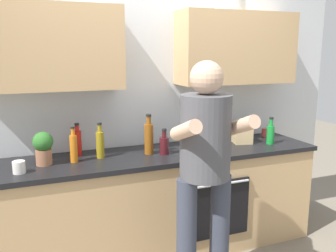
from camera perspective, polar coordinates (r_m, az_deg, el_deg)
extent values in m
plane|color=#756B5B|center=(3.47, -1.34, -18.65)|extent=(12.00, 12.00, 0.00)
cube|color=silver|center=(3.38, -3.56, 3.06)|extent=(4.00, 0.06, 2.50)
cube|color=tan|center=(3.00, -18.17, 11.51)|extent=(1.13, 0.32, 0.65)
cube|color=tan|center=(3.53, 10.63, 11.81)|extent=(1.13, 0.32, 0.65)
cylinder|color=silver|center=(3.50, 9.57, 18.00)|extent=(0.28, 0.28, 0.10)
cube|color=tan|center=(3.28, -1.37, -12.14)|extent=(2.80, 0.60, 0.86)
cube|color=black|center=(3.13, -1.41, -4.57)|extent=(2.84, 0.64, 0.04)
cube|color=black|center=(3.18, 7.95, -12.68)|extent=(0.56, 0.02, 0.50)
cylinder|color=silver|center=(3.07, 8.29, -8.93)|extent=(0.52, 0.02, 0.02)
cylinder|color=#383D4C|center=(2.66, 2.88, -17.57)|extent=(0.14, 0.14, 0.91)
cylinder|color=#383D4C|center=(2.77, 8.00, -16.46)|extent=(0.14, 0.14, 0.91)
cylinder|color=#4C4C51|center=(2.45, 5.83, -1.69)|extent=(0.34, 0.34, 0.56)
sphere|color=#D8AD8C|center=(2.39, 6.02, 7.49)|extent=(0.22, 0.22, 0.22)
cylinder|color=#D8AD8C|center=(2.24, 2.73, -0.68)|extent=(0.09, 0.31, 0.19)
cylinder|color=#D8AD8C|center=(2.43, 11.38, 0.07)|extent=(0.09, 0.31, 0.19)
cylinder|color=olive|center=(3.01, -10.50, -2.92)|extent=(0.07, 0.07, 0.21)
cylinder|color=olive|center=(2.98, -10.59, -0.38)|extent=(0.03, 0.03, 0.06)
cylinder|color=black|center=(2.97, -10.62, 0.33)|extent=(0.04, 0.04, 0.02)
cylinder|color=#471419|center=(3.07, -0.60, -3.10)|extent=(0.08, 0.08, 0.14)
cylinder|color=#471419|center=(3.05, -0.61, -1.28)|extent=(0.04, 0.04, 0.06)
cylinder|color=black|center=(3.04, -0.61, -0.60)|extent=(0.04, 0.04, 0.02)
cylinder|color=orange|center=(2.93, -14.44, -3.47)|extent=(0.06, 0.06, 0.21)
cylinder|color=orange|center=(2.90, -14.57, -0.91)|extent=(0.03, 0.03, 0.05)
cylinder|color=black|center=(2.89, -14.61, -0.25)|extent=(0.03, 0.03, 0.01)
cylinder|color=#198C33|center=(3.53, 15.62, -1.36)|extent=(0.07, 0.07, 0.17)
cylinder|color=#198C33|center=(3.51, 15.73, 0.51)|extent=(0.03, 0.03, 0.07)
cylinder|color=black|center=(3.50, 15.76, 1.18)|extent=(0.04, 0.04, 0.02)
cylinder|color=red|center=(3.12, -13.85, -2.60)|extent=(0.06, 0.06, 0.21)
cylinder|color=red|center=(3.09, -13.96, -0.31)|extent=(0.03, 0.03, 0.05)
cylinder|color=black|center=(3.08, -13.99, 0.26)|extent=(0.04, 0.04, 0.02)
cylinder|color=#8C4C14|center=(3.07, -3.00, -2.05)|extent=(0.07, 0.07, 0.25)
cylinder|color=#8C4C14|center=(3.04, -3.03, 0.87)|extent=(0.04, 0.04, 0.07)
cylinder|color=black|center=(3.03, -3.04, 1.66)|extent=(0.04, 0.04, 0.02)
cylinder|color=#BF4C47|center=(3.83, 14.85, -0.99)|extent=(0.07, 0.07, 0.08)
cylinder|color=white|center=(2.81, -22.15, -5.94)|extent=(0.09, 0.09, 0.09)
cylinder|color=silver|center=(3.17, 4.67, -3.23)|extent=(0.22, 0.22, 0.08)
cylinder|color=#9E6647|center=(2.94, -18.72, -4.59)|extent=(0.12, 0.12, 0.12)
sphere|color=#2D6B28|center=(2.91, -18.87, -2.31)|extent=(0.15, 0.15, 0.15)
cube|color=tan|center=(3.51, 11.45, -1.00)|extent=(0.20, 0.19, 0.20)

